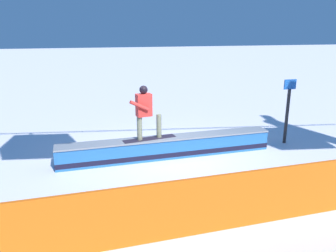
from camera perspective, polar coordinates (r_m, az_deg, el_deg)
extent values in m
plane|color=white|center=(9.49, -0.03, -5.34)|extent=(120.00, 120.00, 0.00)
cube|color=#276BB9|center=(9.39, -0.03, -3.76)|extent=(6.10, 0.63, 0.55)
cube|color=black|center=(9.44, -0.03, -4.55)|extent=(6.11, 0.64, 0.13)
cube|color=gray|center=(9.29, -0.03, -2.04)|extent=(6.11, 0.69, 0.04)
cube|color=#282030|center=(9.16, -3.18, -2.16)|extent=(1.50, 0.50, 0.01)
cylinder|color=gray|center=(8.97, -4.90, -0.38)|extent=(0.16, 0.16, 0.65)
cylinder|color=gray|center=(9.16, -1.56, 0.03)|extent=(0.16, 0.16, 0.65)
cube|color=#ED3731|center=(8.85, -4.18, 3.61)|extent=(0.43, 0.30, 0.60)
sphere|color=black|center=(8.77, -4.23, 6.23)|extent=(0.22, 0.22, 0.22)
cylinder|color=#ED3731|center=(8.64, -4.93, 3.47)|extent=(0.54, 0.17, 0.33)
cylinder|color=#ED3731|center=(9.03, -3.94, 4.06)|extent=(0.31, 0.14, 0.54)
cube|color=orange|center=(6.10, 9.14, -12.91)|extent=(10.96, 0.34, 1.09)
cylinder|color=#262628|center=(11.04, 19.73, 1.53)|extent=(0.10, 0.10, 1.73)
cube|color=blue|center=(10.85, 20.24, 6.73)|extent=(0.40, 0.04, 0.30)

